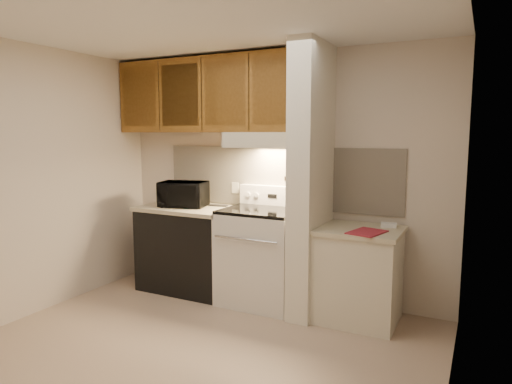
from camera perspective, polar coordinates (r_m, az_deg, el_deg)
The scene contains 50 objects.
floor at distance 3.81m, azimuth -7.36°, elevation -19.03°, with size 3.60×3.60×0.00m, color tan.
ceiling at distance 3.51m, azimuth -8.08°, elevation 20.61°, with size 3.60×3.60×0.00m, color white.
wall_back at distance 4.75m, azimuth 2.57°, elevation 2.04°, with size 3.60×0.02×2.50m, color beige.
wall_left at distance 4.70m, azimuth -26.13°, elevation 1.23°, with size 0.02×3.00×2.50m, color beige.
wall_right at distance 2.85m, azimuth 23.68°, elevation -2.17°, with size 0.02×3.00×2.50m, color beige.
backsplash at distance 4.74m, azimuth 2.51°, elevation 1.84°, with size 2.60×0.02×0.63m, color beige.
range_body at distance 4.59m, azimuth 0.73°, elevation -8.20°, with size 0.76×0.65×0.92m, color silver.
oven_window at distance 4.30m, azimuth -1.14°, elevation -8.70°, with size 0.50×0.01×0.30m, color black.
oven_handle at distance 4.22m, azimuth -1.40°, elevation -5.95°, with size 0.02×0.02×0.65m, color silver.
cooktop at distance 4.48m, azimuth 0.74°, elevation -2.34°, with size 0.74×0.64×0.03m, color black.
range_backguard at distance 4.72m, azimuth 2.26°, elevation -0.44°, with size 0.76×0.08×0.20m, color silver.
range_display at distance 4.68m, azimuth 2.05°, elevation -0.51°, with size 0.10×0.01×0.04m, color black.
range_knob_left_outer at distance 4.80m, azimuth -1.01°, elevation -0.30°, with size 0.05×0.05×0.02m, color silver.
range_knob_left_inner at distance 4.76m, azimuth 0.06°, elevation -0.38°, with size 0.05×0.05×0.02m, color silver.
range_knob_right_inner at distance 4.61m, azimuth 4.06°, elevation -0.65°, with size 0.05×0.05×0.02m, color silver.
range_knob_right_outer at distance 4.57m, azimuth 5.22°, elevation -0.73°, with size 0.05×0.05×0.02m, color silver.
dishwasher_front at distance 5.04m, azimuth -8.33°, elevation -7.15°, with size 1.00×0.63×0.87m, color black.
left_countertop at distance 4.94m, azimuth -8.43°, elevation -2.04°, with size 1.04×0.67×0.04m, color #C1B795.
spoon_rest at distance 4.93m, azimuth -4.77°, elevation -1.70°, with size 0.21×0.07×0.01m, color black.
teal_jar at distance 4.82m, azimuth -8.64°, elevation -1.47°, with size 0.08×0.08×0.09m, color #237068.
outlet at distance 4.96m, azimuth -2.62°, elevation 0.52°, with size 0.08×0.01×0.12m, color beige.
microwave at distance 4.93m, azimuth -9.07°, elevation -0.26°, with size 0.48×0.33×0.27m, color black.
partition_pillar at distance 4.24m, azimuth 6.93°, elevation 1.34°, with size 0.22×0.70×2.50m, color white.
pillar_trim at distance 4.27m, azimuth 5.47°, elevation 2.08°, with size 0.01×0.70×0.04m, color brown.
knife_strip at distance 4.23m, azimuth 5.15°, elevation 2.30°, with size 0.02×0.42×0.04m, color black.
knife_blade_a at distance 4.09m, azimuth 4.12°, elevation 0.73°, with size 0.01×0.04×0.16m, color silver.
knife_handle_a at distance 4.08m, azimuth 4.15°, elevation 2.83°, with size 0.02×0.02×0.10m, color black.
knife_blade_b at distance 4.18m, azimuth 4.64°, elevation 0.73°, with size 0.01×0.04×0.18m, color silver.
knife_handle_b at distance 4.16m, azimuth 4.65°, elevation 2.92°, with size 0.02×0.02×0.10m, color black.
knife_blade_c at distance 4.25m, azimuth 4.99°, elevation 0.70°, with size 0.01×0.04×0.20m, color silver.
knife_handle_c at distance 4.24m, azimuth 5.08°, elevation 2.99°, with size 0.02×0.02×0.10m, color black.
knife_blade_d at distance 4.33m, azimuth 5.45°, elevation 1.08°, with size 0.01×0.04×0.16m, color silver.
knife_handle_d at distance 4.30m, azimuth 5.38°, elevation 3.05°, with size 0.02×0.02×0.10m, color black.
knife_blade_e at distance 4.39m, azimuth 5.74°, elevation 1.03°, with size 0.01×0.04×0.18m, color silver.
knife_handle_e at distance 4.37m, azimuth 5.73°, elevation 3.11°, with size 0.02×0.02×0.10m, color black.
oven_mitt at distance 4.45m, azimuth 6.06°, elevation 0.86°, with size 0.03×0.09×0.22m, color gray.
right_cab_base at distance 4.28m, azimuth 12.64°, elevation -10.30°, with size 0.70×0.60×0.81m, color beige.
right_countertop at distance 4.17m, azimuth 12.81°, elevation -4.73°, with size 0.74×0.64×0.04m, color #C1B795.
red_folder at distance 4.00m, azimuth 13.69°, elevation -4.90°, with size 0.24×0.33×0.01m, color maroon.
white_box at distance 4.29m, azimuth 16.26°, elevation -3.99°, with size 0.14×0.09×0.04m, color white.
range_hood at distance 4.53m, azimuth 1.45°, elevation 6.53°, with size 0.78×0.44×0.15m, color beige.
hood_lip at distance 4.34m, azimuth 0.26°, elevation 5.90°, with size 0.78×0.04×0.06m, color beige.
upper_cabinets at distance 4.92m, azimuth -5.75°, elevation 11.93°, with size 2.18×0.33×0.77m, color brown.
cab_door_a at distance 5.28m, azimuth -14.37°, elevation 11.43°, with size 0.46×0.01×0.63m, color brown.
cab_gap_a at distance 5.10m, azimuth -12.02°, elevation 11.64°, with size 0.01×0.01×0.73m, color black.
cab_door_b at distance 4.94m, azimuth -9.49°, elevation 11.85°, with size 0.46×0.01×0.63m, color brown.
cab_gap_b at distance 4.78m, azimuth -6.80°, elevation 12.04°, with size 0.01×0.01×0.73m, color black.
cab_door_c at distance 4.64m, azimuth -3.93°, elevation 12.22°, with size 0.46×0.01×0.63m, color brown.
cab_gap_c at distance 4.51m, azimuth -0.88°, elevation 12.38°, with size 0.01×0.01×0.73m, color black.
cab_door_d at distance 4.39m, azimuth 2.35°, elevation 12.51°, with size 0.46×0.01×0.63m, color brown.
Camera 1 is at (1.94, -2.82, 1.69)m, focal length 32.00 mm.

